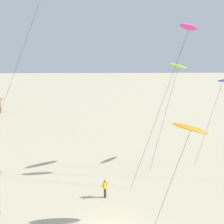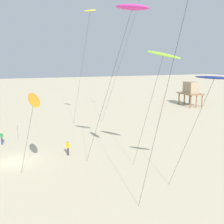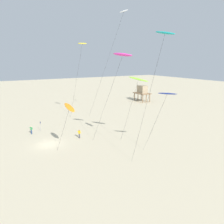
{
  "view_description": "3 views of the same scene",
  "coord_description": "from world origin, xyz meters",
  "px_view_note": "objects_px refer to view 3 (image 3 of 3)",
  "views": [
    {
      "loc": [
        -0.2,
        -17.88,
        13.08
      ],
      "look_at": [
        0.5,
        9.83,
        6.83
      ],
      "focal_mm": 46.67,
      "sensor_mm": 36.0,
      "label": 1
    },
    {
      "loc": [
        29.01,
        0.58,
        10.74
      ],
      "look_at": [
        -0.48,
        11.0,
        4.59
      ],
      "focal_mm": 43.66,
      "sensor_mm": 36.0,
      "label": 2
    },
    {
      "loc": [
        35.26,
        -8.1,
        14.05
      ],
      "look_at": [
        4.94,
        9.59,
        5.57
      ],
      "focal_mm": 34.62,
      "sensor_mm": 36.0,
      "label": 3
    }
  ],
  "objects_px": {
    "kite_white": "(122,15)",
    "kite_yellow": "(82,44)",
    "kite_orange": "(69,108)",
    "marker_flag": "(40,124)",
    "kite_teal": "(165,34)",
    "stilt_house": "(142,90)",
    "kite_flyer_middle": "(79,134)",
    "kite_magenta": "(123,55)",
    "kite_lime": "(138,80)",
    "kite_flyer_nearest": "(31,130)",
    "kite_navy": "(167,94)"
  },
  "relations": [
    {
      "from": "kite_white",
      "to": "kite_yellow",
      "type": "xyz_separation_m",
      "value": [
        -5.88,
        -6.84,
        -5.73
      ]
    },
    {
      "from": "kite_orange",
      "to": "marker_flag",
      "type": "relative_size",
      "value": 3.81
    },
    {
      "from": "kite_teal",
      "to": "stilt_house",
      "type": "xyz_separation_m",
      "value": [
        -39.24,
        28.0,
        -13.11
      ]
    },
    {
      "from": "kite_white",
      "to": "kite_flyer_middle",
      "type": "height_order",
      "value": "kite_white"
    },
    {
      "from": "stilt_house",
      "to": "marker_flag",
      "type": "bearing_deg",
      "value": -67.59
    },
    {
      "from": "kite_magenta",
      "to": "kite_teal",
      "type": "height_order",
      "value": "kite_teal"
    },
    {
      "from": "kite_flyer_middle",
      "to": "marker_flag",
      "type": "height_order",
      "value": "marker_flag"
    },
    {
      "from": "kite_orange",
      "to": "kite_lime",
      "type": "height_order",
      "value": "kite_lime"
    },
    {
      "from": "kite_orange",
      "to": "stilt_house",
      "type": "bearing_deg",
      "value": 128.96
    },
    {
      "from": "kite_white",
      "to": "kite_flyer_middle",
      "type": "relative_size",
      "value": 14.56
    },
    {
      "from": "kite_orange",
      "to": "marker_flag",
      "type": "bearing_deg",
      "value": -173.71
    },
    {
      "from": "kite_teal",
      "to": "kite_yellow",
      "type": "bearing_deg",
      "value": 177.53
    },
    {
      "from": "kite_flyer_nearest",
      "to": "stilt_house",
      "type": "bearing_deg",
      "value": 112.54
    },
    {
      "from": "kite_flyer_middle",
      "to": "kite_white",
      "type": "bearing_deg",
      "value": 113.26
    },
    {
      "from": "kite_navy",
      "to": "marker_flag",
      "type": "xyz_separation_m",
      "value": [
        -20.8,
        -13.68,
        -7.83
      ]
    },
    {
      "from": "kite_white",
      "to": "kite_lime",
      "type": "xyz_separation_m",
      "value": [
        13.23,
        -5.41,
        -12.13
      ]
    },
    {
      "from": "stilt_house",
      "to": "kite_lime",
      "type": "bearing_deg",
      "value": -39.24
    },
    {
      "from": "kite_navy",
      "to": "kite_magenta",
      "type": "xyz_separation_m",
      "value": [
        -5.3,
        -4.21,
        5.43
      ]
    },
    {
      "from": "kite_teal",
      "to": "kite_yellow",
      "type": "relative_size",
      "value": 0.97
    },
    {
      "from": "kite_navy",
      "to": "kite_yellow",
      "type": "distance_m",
      "value": 25.9
    },
    {
      "from": "kite_teal",
      "to": "kite_flyer_middle",
      "type": "bearing_deg",
      "value": -163.72
    },
    {
      "from": "kite_magenta",
      "to": "kite_white",
      "type": "bearing_deg",
      "value": 147.43
    },
    {
      "from": "kite_white",
      "to": "marker_flag",
      "type": "relative_size",
      "value": 11.58
    },
    {
      "from": "kite_yellow",
      "to": "kite_flyer_middle",
      "type": "height_order",
      "value": "kite_yellow"
    },
    {
      "from": "kite_magenta",
      "to": "kite_flyer_middle",
      "type": "xyz_separation_m",
      "value": [
        -7.84,
        -4.19,
        -13.86
      ]
    },
    {
      "from": "kite_navy",
      "to": "kite_teal",
      "type": "height_order",
      "value": "kite_teal"
    },
    {
      "from": "kite_navy",
      "to": "kite_teal",
      "type": "relative_size",
      "value": 0.55
    },
    {
      "from": "kite_white",
      "to": "marker_flag",
      "type": "distance_m",
      "value": 28.22
    },
    {
      "from": "kite_lime",
      "to": "marker_flag",
      "type": "height_order",
      "value": "kite_lime"
    },
    {
      "from": "kite_orange",
      "to": "marker_flag",
      "type": "height_order",
      "value": "kite_orange"
    },
    {
      "from": "kite_teal",
      "to": "marker_flag",
      "type": "relative_size",
      "value": 8.31
    },
    {
      "from": "kite_orange",
      "to": "kite_magenta",
      "type": "bearing_deg",
      "value": 77.96
    },
    {
      "from": "kite_navy",
      "to": "kite_magenta",
      "type": "height_order",
      "value": "kite_magenta"
    },
    {
      "from": "kite_teal",
      "to": "kite_flyer_nearest",
      "type": "relative_size",
      "value": 10.45
    },
    {
      "from": "kite_navy",
      "to": "kite_white",
      "type": "bearing_deg",
      "value": 167.05
    },
    {
      "from": "kite_yellow",
      "to": "marker_flag",
      "type": "height_order",
      "value": "kite_yellow"
    },
    {
      "from": "kite_navy",
      "to": "kite_flyer_nearest",
      "type": "bearing_deg",
      "value": -141.88
    },
    {
      "from": "kite_white",
      "to": "marker_flag",
      "type": "bearing_deg",
      "value": -97.04
    },
    {
      "from": "kite_yellow",
      "to": "stilt_house",
      "type": "bearing_deg",
      "value": 114.07
    },
    {
      "from": "kite_white",
      "to": "kite_teal",
      "type": "distance_m",
      "value": 23.68
    },
    {
      "from": "kite_magenta",
      "to": "stilt_house",
      "type": "xyz_separation_m",
      "value": [
        -31.14,
        28.46,
        -10.95
      ]
    },
    {
      "from": "kite_orange",
      "to": "kite_magenta",
      "type": "relative_size",
      "value": 0.52
    },
    {
      "from": "kite_flyer_nearest",
      "to": "marker_flag",
      "type": "bearing_deg",
      "value": 115.11
    },
    {
      "from": "kite_magenta",
      "to": "kite_flyer_nearest",
      "type": "height_order",
      "value": "kite_magenta"
    },
    {
      "from": "kite_yellow",
      "to": "kite_lime",
      "type": "distance_m",
      "value": 20.2
    },
    {
      "from": "kite_lime",
      "to": "marker_flag",
      "type": "distance_m",
      "value": 22.06
    },
    {
      "from": "kite_navy",
      "to": "stilt_house",
      "type": "xyz_separation_m",
      "value": [
        -36.44,
        24.25,
        -5.52
      ]
    },
    {
      "from": "kite_white",
      "to": "kite_flyer_middle",
      "type": "bearing_deg",
      "value": -66.74
    },
    {
      "from": "kite_flyer_nearest",
      "to": "kite_lime",
      "type": "bearing_deg",
      "value": 44.88
    },
    {
      "from": "stilt_house",
      "to": "kite_teal",
      "type": "bearing_deg",
      "value": -35.51
    }
  ]
}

